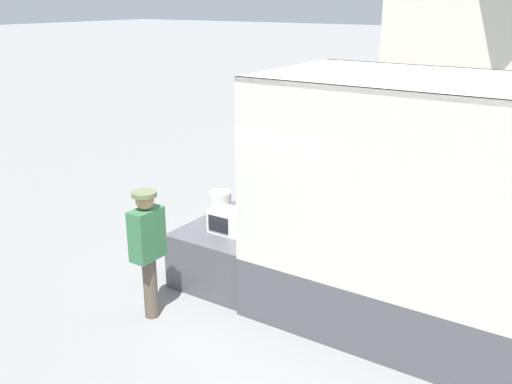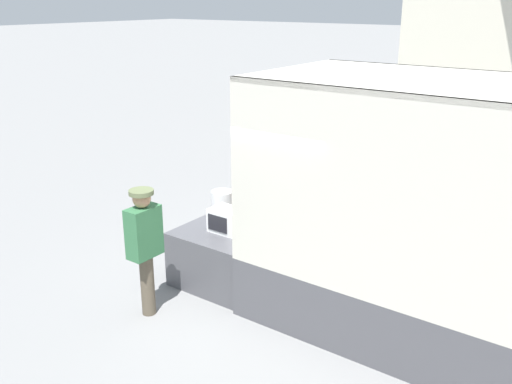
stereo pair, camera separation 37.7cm
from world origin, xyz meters
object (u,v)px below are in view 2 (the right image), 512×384
at_px(orange_bucket, 222,203).
at_px(worker_person, 144,240).
at_px(microwave, 229,221).
at_px(portable_generator, 269,199).

bearing_deg(orange_bucket, worker_person, -84.35).
relative_size(microwave, worker_person, 0.30).
distance_m(microwave, portable_generator, 0.91).
relative_size(microwave, portable_generator, 0.80).
bearing_deg(orange_bucket, microwave, -43.18).
xyz_separation_m(microwave, worker_person, (-0.32, -1.28, 0.08)).
height_order(portable_generator, worker_person, worker_person).
xyz_separation_m(orange_bucket, worker_person, (0.17, -1.75, 0.06)).
bearing_deg(worker_person, portable_generator, 80.05).
xyz_separation_m(microwave, portable_generator, (0.06, 0.90, 0.07)).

